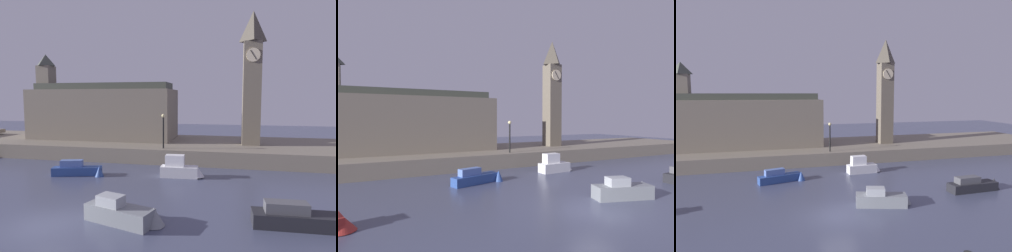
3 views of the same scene
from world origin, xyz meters
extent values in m
plane|color=#474C66|center=(0.00, 0.00, 0.00)|extent=(120.00, 120.00, 0.00)
cube|color=slate|center=(0.00, 20.00, 0.75)|extent=(70.00, 12.00, 1.50)
cube|color=#6B6051|center=(11.30, 19.32, 6.90)|extent=(1.82, 1.82, 10.80)
cylinder|color=beige|center=(11.30, 18.35, 10.84)|extent=(1.38, 0.12, 1.38)
cube|color=black|center=(11.30, 18.28, 10.84)|extent=(0.64, 0.04, 0.97)
pyramid|color=#4A4339|center=(11.30, 19.32, 13.88)|extent=(2.00, 2.00, 3.16)
cube|color=slate|center=(-6.30, 21.20, 4.50)|extent=(17.58, 6.67, 5.99)
cube|color=slate|center=(-14.21, 21.20, 6.04)|extent=(1.77, 1.77, 9.09)
pyramid|color=#474C42|center=(-14.21, 21.20, 11.32)|extent=(1.94, 1.94, 1.47)
cube|color=#42473D|center=(-6.30, 21.20, 7.89)|extent=(16.70, 4.00, 0.80)
cylinder|color=black|center=(2.67, 15.04, 3.03)|extent=(0.16, 0.16, 3.06)
sphere|color=#F2E099|center=(2.67, 15.04, 4.74)|extent=(0.36, 0.36, 0.36)
cube|color=gray|center=(3.48, 0.99, 0.44)|extent=(3.91, 2.22, 0.89)
cube|color=#A8ADB2|center=(3.03, 0.99, 1.16)|extent=(1.52, 1.20, 0.55)
cone|color=gray|center=(5.34, 0.99, 0.49)|extent=(1.37, 1.37, 0.93)
cube|color=#232328|center=(12.35, 2.24, 0.37)|extent=(4.38, 1.40, 0.74)
cube|color=#515156|center=(11.83, 2.24, 1.01)|extent=(2.11, 0.95, 0.54)
cone|color=#232328|center=(14.52, 2.24, 0.41)|extent=(1.16, 1.16, 1.08)
cube|color=#2D4C93|center=(-3.43, 9.16, 0.35)|extent=(4.12, 1.99, 0.70)
cube|color=#5B7AC1|center=(-3.92, 9.16, 0.98)|extent=(1.91, 1.11, 0.56)
cone|color=#2D4C93|center=(-1.42, 9.16, 0.39)|extent=(1.03, 1.03, 1.00)
cube|color=silver|center=(5.06, 10.35, 0.44)|extent=(3.09, 1.33, 0.89)
cube|color=white|center=(4.70, 10.35, 1.35)|extent=(1.57, 0.90, 0.93)
cone|color=silver|center=(6.58, 10.35, 0.49)|extent=(1.11, 1.11, 0.76)
camera|label=1|loc=(8.88, -12.69, 6.40)|focal=31.04mm
camera|label=2|loc=(-11.26, -11.63, 5.12)|focal=30.14mm
camera|label=3|loc=(-4.80, -19.37, 8.34)|focal=32.54mm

